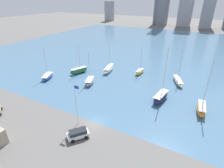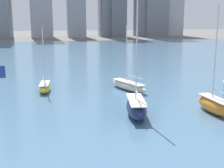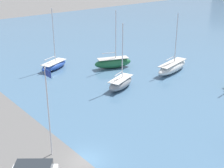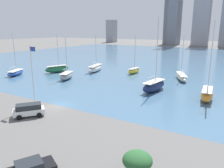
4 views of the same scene
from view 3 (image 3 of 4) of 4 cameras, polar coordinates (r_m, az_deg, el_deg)
The scene contains 6 objects.
ground_plane at distance 34.76m, azimuth -4.88°, elevation -13.68°, with size 500.00×500.00×0.00m, color #605E5B.
flag_pole at distance 33.37m, azimuth -11.53°, elevation -4.55°, with size 1.24×0.14×10.18m.
sailboat_green at distance 62.09m, azimuth 0.18°, elevation 3.94°, with size 4.85×7.83×11.29m.
sailboat_gray at distance 52.16m, azimuth 1.60°, elevation 0.22°, with size 4.57×6.97×10.87m.
sailboat_white at distance 60.83m, azimuth 10.97°, elevation 3.07°, with size 4.43×9.95×11.13m.
sailboat_blue at distance 62.56m, azimuth -10.57°, elevation 3.44°, with size 5.02×7.39×11.78m.
Camera 3 is at (23.58, -15.73, 20.12)m, focal length 50.00 mm.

